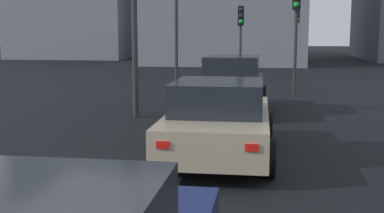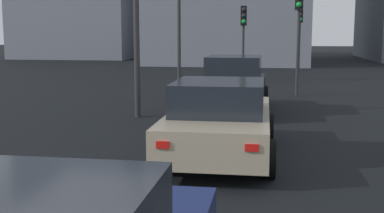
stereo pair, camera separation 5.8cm
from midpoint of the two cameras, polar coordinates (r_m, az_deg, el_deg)
name	(u,v)px [view 2 (the right image)]	position (r m, az deg, el deg)	size (l,w,h in m)	color
car_black_lead	(234,85)	(14.80, 4.93, 2.42)	(4.14, 1.98, 1.65)	black
car_beige_second	(220,120)	(9.41, 3.34, -1.52)	(4.31, 2.08, 1.45)	tan
traffic_light_near_left	(300,25)	(30.97, 12.25, 9.03)	(0.32, 0.30, 3.78)	#2D2D30
traffic_light_near_right	(243,27)	(23.58, 5.94, 8.96)	(0.32, 0.30, 3.52)	#2D2D30
traffic_light_far_left	(299,16)	(18.75, 12.13, 9.99)	(0.33, 0.30, 4.02)	#2D2D30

